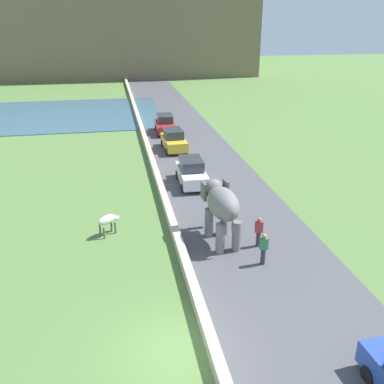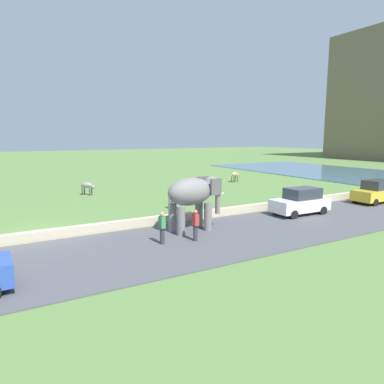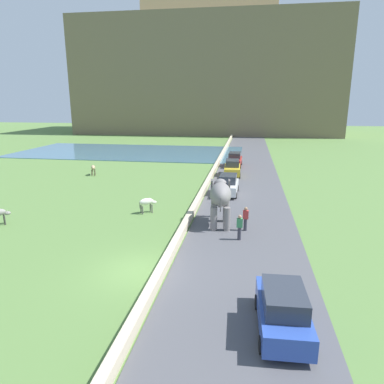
% 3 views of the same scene
% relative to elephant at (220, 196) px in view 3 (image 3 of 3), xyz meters
% --- Properties ---
extents(ground_plane, '(220.00, 220.00, 0.00)m').
position_rel_elephant_xyz_m(ground_plane, '(-3.40, -7.30, -2.04)').
color(ground_plane, '#567A3D').
extents(road_surface, '(7.00, 120.00, 0.06)m').
position_rel_elephant_xyz_m(road_surface, '(1.60, 12.70, -2.01)').
color(road_surface, '#4C4C51').
rests_on(road_surface, ground).
extents(barrier_wall, '(0.40, 110.00, 0.54)m').
position_rel_elephant_xyz_m(barrier_wall, '(-2.20, 10.70, -1.77)').
color(barrier_wall, beige).
rests_on(barrier_wall, ground).
extents(lake, '(36.00, 18.00, 0.08)m').
position_rel_elephant_xyz_m(lake, '(-17.40, 32.69, -2.00)').
color(lake, '#426B84').
rests_on(lake, ground).
extents(hill_distant, '(64.00, 28.00, 27.49)m').
position_rel_elephant_xyz_m(hill_distant, '(-9.40, 73.71, 11.71)').
color(hill_distant, '#75664C').
rests_on(hill_distant, ground).
extents(fort_on_hill, '(33.47, 8.00, 7.51)m').
position_rel_elephant_xyz_m(fort_on_hill, '(-9.86, 73.71, 28.48)').
color(fort_on_hill, tan).
rests_on(fort_on_hill, hill_distant).
extents(elephant, '(1.64, 3.53, 2.99)m').
position_rel_elephant_xyz_m(elephant, '(0.00, 0.00, 0.00)').
color(elephant, slate).
rests_on(elephant, ground).
extents(person_beside_elephant, '(0.36, 0.22, 1.63)m').
position_rel_elephant_xyz_m(person_beside_elephant, '(1.71, -0.88, -1.16)').
color(person_beside_elephant, '#33333D').
rests_on(person_beside_elephant, ground).
extents(person_trailing, '(0.36, 0.22, 1.63)m').
position_rel_elephant_xyz_m(person_trailing, '(1.37, -2.53, -1.16)').
color(person_trailing, '#33333D').
rests_on(person_trailing, ground).
extents(car_yellow, '(1.90, 4.05, 1.80)m').
position_rel_elephant_xyz_m(car_yellow, '(0.02, 16.31, -1.14)').
color(car_yellow, gold).
rests_on(car_yellow, ground).
extents(car_white, '(1.86, 4.03, 1.80)m').
position_rel_elephant_xyz_m(car_white, '(0.02, 8.14, -1.14)').
color(car_white, white).
rests_on(car_white, ground).
extents(car_red, '(1.88, 4.05, 1.80)m').
position_rel_elephant_xyz_m(car_red, '(0.02, 22.14, -1.14)').
color(car_red, red).
rests_on(car_red, ground).
extents(car_blue, '(1.91, 4.06, 1.80)m').
position_rel_elephant_xyz_m(car_blue, '(3.17, -11.03, -1.14)').
color(car_blue, '#2D4CA8').
rests_on(car_blue, ground).
extents(cow_white, '(1.27, 1.16, 1.15)m').
position_rel_elephant_xyz_m(cow_white, '(-5.63, 1.82, -1.20)').
color(cow_white, silver).
rests_on(cow_white, ground).
extents(cow_tan, '(0.83, 1.41, 1.15)m').
position_rel_elephant_xyz_m(cow_tan, '(-15.52, 14.29, -1.20)').
color(cow_tan, tan).
rests_on(cow_tan, ground).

